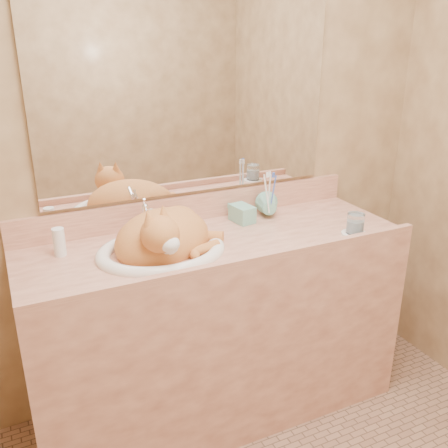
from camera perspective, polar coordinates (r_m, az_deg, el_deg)
name	(u,v)px	position (r m, az deg, el deg)	size (l,w,h in m)	color
wall_back	(190,132)	(2.19, -3.94, 10.42)	(2.40, 0.02, 2.50)	brown
vanity_counter	(217,328)	(2.26, -0.78, -11.82)	(1.60, 0.55, 0.85)	#A35F49
mirror	(190,99)	(2.15, -3.91, 14.02)	(1.30, 0.02, 0.80)	white
sink_basin	(161,234)	(1.93, -7.26, -1.17)	(0.50, 0.41, 0.16)	white
faucet	(146,219)	(2.10, -8.92, 0.57)	(0.04, 0.11, 0.15)	white
cat	(164,234)	(1.95, -6.85, -1.17)	(0.42, 0.34, 0.23)	#BB652B
soap_dispenser	(250,207)	(2.19, 3.00, 1.93)	(0.08, 0.08, 0.17)	#74BAA3
toothbrush_cup	(269,210)	(2.27, 5.22, 1.65)	(0.11, 0.11, 0.10)	#74BAA3
toothbrushes	(270,192)	(2.25, 5.29, 3.69)	(0.04, 0.04, 0.23)	white
saucer	(354,234)	(2.18, 14.68, -1.11)	(0.11, 0.11, 0.01)	white
water_glass	(355,223)	(2.16, 14.79, 0.06)	(0.07, 0.07, 0.09)	white
lotion_bottle	(59,242)	(2.00, -18.32, -1.98)	(0.05, 0.05, 0.11)	white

